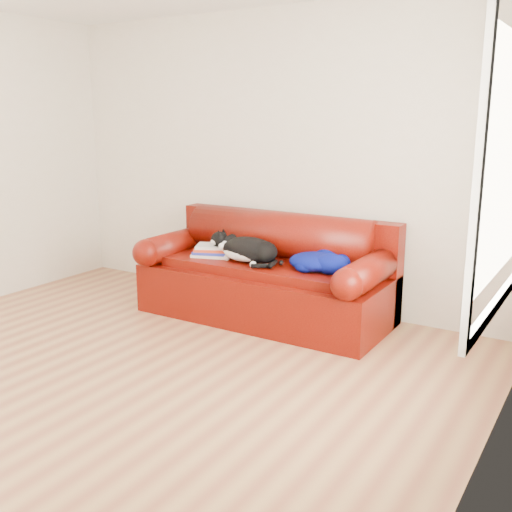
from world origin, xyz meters
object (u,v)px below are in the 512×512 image
(cat, at_px, (248,250))
(blanket, at_px, (318,261))
(book_stack, at_px, (212,250))
(sofa_base, at_px, (265,291))

(cat, bearing_deg, blanket, 17.10)
(book_stack, height_order, cat, cat)
(sofa_base, height_order, book_stack, book_stack)
(sofa_base, relative_size, blanket, 3.94)
(book_stack, bearing_deg, sofa_base, 10.68)
(cat, xyz_separation_m, blanket, (0.60, 0.09, -0.03))
(blanket, bearing_deg, book_stack, -176.24)
(cat, height_order, blanket, cat)
(blanket, bearing_deg, cat, -171.49)
(sofa_base, distance_m, blanket, 0.61)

